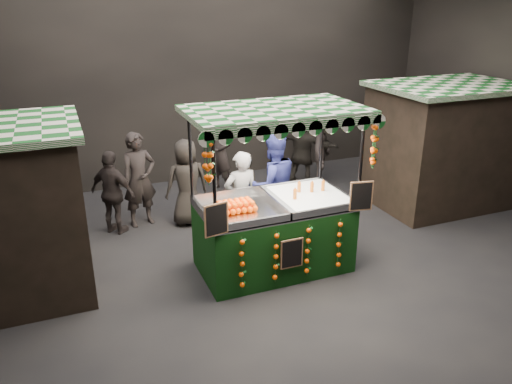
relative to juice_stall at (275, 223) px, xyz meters
name	(u,v)px	position (x,y,z in m)	size (l,w,h in m)	color
ground	(285,270)	(0.13, -0.14, -0.84)	(12.00, 12.00, 0.00)	black
market_hall	(290,62)	(0.13, -0.14, 2.54)	(12.10, 10.10, 5.05)	black
neighbour_stall_right	(443,145)	(4.53, 1.36, 0.47)	(3.00, 2.20, 2.60)	black
juice_stall	(275,223)	(0.00, 0.00, 0.00)	(2.80, 1.64, 2.71)	#0B330D
vendor_grey	(241,198)	(-0.19, 1.10, 0.04)	(0.66, 0.45, 1.76)	gray
vendor_blue	(273,186)	(0.45, 1.15, 0.18)	(1.00, 0.79, 2.03)	navy
shopper_0	(139,180)	(-1.74, 2.61, 0.10)	(0.77, 0.60, 1.88)	#282221
shopper_1	(247,191)	(0.14, 1.66, -0.07)	(0.88, 0.77, 1.54)	#2B2723
shopper_2	(113,193)	(-2.28, 2.40, -0.02)	(0.96, 0.95, 1.63)	#292221
shopper_3	(324,149)	(2.70, 3.25, 0.06)	(1.23, 1.34, 1.80)	black
shopper_4	(187,183)	(-0.88, 2.29, 0.03)	(0.86, 0.57, 1.73)	black
shopper_5	(303,146)	(2.32, 3.60, 0.07)	(1.46, 1.66, 1.82)	#272420
shopper_6	(221,153)	(0.32, 3.83, 0.06)	(0.67, 0.78, 1.81)	#2C2523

